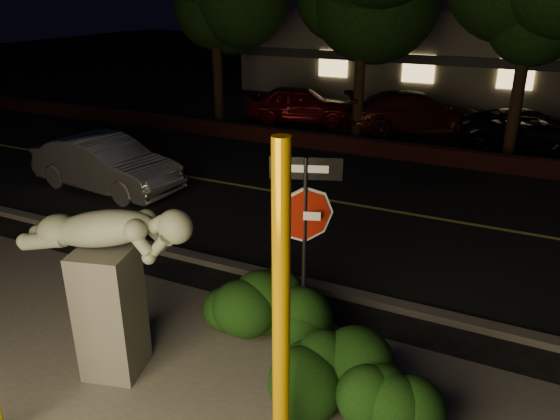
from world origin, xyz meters
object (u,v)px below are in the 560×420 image
(parked_car_red, at_px, (301,104))
(silver_sedan, at_px, (106,164))
(signpost, at_px, (305,216))
(parked_car_darkred, at_px, (416,113))
(parked_car_dark, at_px, (531,130))
(sculpture, at_px, (108,273))
(yellow_pole_right, at_px, (281,315))

(parked_car_red, bearing_deg, silver_sedan, 156.07)
(signpost, bearing_deg, parked_car_darkred, 76.35)
(parked_car_red, distance_m, parked_car_dark, 8.26)
(signpost, height_order, parked_car_dark, signpost)
(sculpture, xyz_separation_m, parked_car_red, (-3.93, 14.84, -0.80))
(yellow_pole_right, height_order, parked_car_darkred, yellow_pole_right)
(signpost, distance_m, parked_car_red, 14.45)
(signpost, distance_m, silver_sedan, 8.26)
(parked_car_red, relative_size, parked_car_dark, 0.93)
(parked_car_darkred, height_order, parked_car_dark, parked_car_darkred)
(silver_sedan, xyz_separation_m, parked_car_dark, (9.57, 9.11, -0.07))
(sculpture, bearing_deg, silver_sedan, 118.20)
(yellow_pole_right, height_order, silver_sedan, yellow_pole_right)
(signpost, xyz_separation_m, parked_car_darkred, (-1.47, 13.35, -1.28))
(sculpture, bearing_deg, signpost, 25.88)
(parked_car_darkred, bearing_deg, sculpture, 151.62)
(parked_car_dark, bearing_deg, parked_car_red, 78.06)
(yellow_pole_right, relative_size, signpost, 1.29)
(yellow_pole_right, xyz_separation_m, parked_car_darkred, (-2.11, 15.41, -1.09))
(parked_car_darkred, bearing_deg, yellow_pole_right, 161.30)
(signpost, distance_m, sculpture, 2.65)
(yellow_pole_right, bearing_deg, silver_sedan, 143.10)
(signpost, bearing_deg, yellow_pole_right, -92.57)
(parked_car_darkred, distance_m, parked_car_dark, 3.86)
(silver_sedan, bearing_deg, parked_car_dark, -40.90)
(sculpture, distance_m, silver_sedan, 7.67)
(silver_sedan, bearing_deg, signpost, -112.50)
(parked_car_red, height_order, parked_car_darkred, parked_car_darkred)
(sculpture, bearing_deg, parked_car_red, 89.61)
(parked_car_red, distance_m, parked_car_darkred, 4.43)
(silver_sedan, distance_m, parked_car_dark, 13.22)
(yellow_pole_right, bearing_deg, parked_car_darkred, 97.80)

